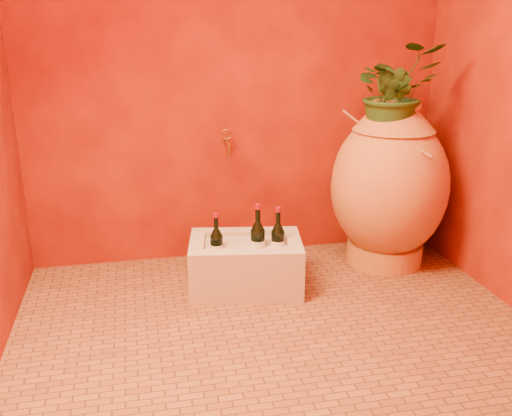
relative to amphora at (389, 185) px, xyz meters
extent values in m
plane|color=brown|center=(-0.85, -0.65, -0.49)|extent=(2.50, 2.50, 0.00)
cube|color=#600C05|center=(-0.85, 0.35, 0.76)|extent=(2.50, 0.02, 2.50)
cylinder|color=#B37D32|center=(0.00, 0.00, -0.43)|extent=(0.54, 0.54, 0.13)
ellipsoid|color=#B37D32|center=(0.00, 0.00, -0.01)|extent=(0.82, 0.82, 0.86)
cone|color=#B37D32|center=(0.00, 0.00, 0.39)|extent=(0.56, 0.56, 0.13)
torus|color=#B37D32|center=(0.00, 0.00, 0.47)|extent=(0.35, 0.35, 0.05)
cylinder|color=olive|center=(-0.08, -0.05, 0.27)|extent=(0.40, 0.33, 0.34)
cylinder|color=olive|center=(-0.02, -0.12, 0.31)|extent=(0.19, 0.44, 0.15)
cylinder|color=olive|center=(0.10, -0.08, 0.33)|extent=(0.19, 0.36, 0.20)
cube|color=#B9AE99|center=(-0.90, -0.17, -0.36)|extent=(0.67, 0.51, 0.25)
cube|color=#B9AE99|center=(-0.90, 0.00, -0.22)|extent=(0.61, 0.18, 0.03)
cube|color=#B9AE99|center=(-0.90, -0.34, -0.22)|extent=(0.61, 0.18, 0.03)
cube|color=#B9AE99|center=(-1.17, -0.17, -0.22)|extent=(0.12, 0.26, 0.03)
cube|color=#B9AE99|center=(-0.64, -0.17, -0.22)|extent=(0.12, 0.26, 0.03)
cylinder|color=black|center=(-1.06, -0.18, -0.25)|extent=(0.07, 0.07, 0.16)
cone|color=black|center=(-1.06, -0.18, -0.15)|extent=(0.07, 0.07, 0.05)
cylinder|color=black|center=(-1.06, -0.18, -0.09)|extent=(0.02, 0.02, 0.06)
cylinder|color=maroon|center=(-1.06, -0.18, -0.05)|extent=(0.03, 0.03, 0.02)
cylinder|color=silver|center=(-1.06, -0.18, -0.25)|extent=(0.07, 0.07, 0.07)
cylinder|color=black|center=(-0.84, -0.20, -0.24)|extent=(0.08, 0.08, 0.19)
cone|color=black|center=(-0.84, -0.20, -0.12)|extent=(0.08, 0.08, 0.05)
cylinder|color=black|center=(-0.84, -0.20, -0.06)|extent=(0.03, 0.03, 0.07)
cylinder|color=maroon|center=(-0.84, -0.20, -0.01)|extent=(0.03, 0.03, 0.03)
cylinder|color=silver|center=(-0.84, -0.20, -0.24)|extent=(0.08, 0.08, 0.08)
cylinder|color=black|center=(-0.73, -0.21, -0.25)|extent=(0.07, 0.07, 0.18)
cone|color=black|center=(-0.73, -0.21, -0.14)|extent=(0.07, 0.07, 0.05)
cylinder|color=black|center=(-0.73, -0.21, -0.08)|extent=(0.03, 0.03, 0.07)
cylinder|color=maroon|center=(-0.73, -0.21, -0.03)|extent=(0.03, 0.03, 0.02)
cylinder|color=silver|center=(-0.73, -0.21, -0.25)|extent=(0.08, 0.08, 0.08)
cylinder|color=olive|center=(-0.92, 0.28, 0.24)|extent=(0.02, 0.13, 0.02)
cylinder|color=olive|center=(-0.92, 0.22, 0.20)|extent=(0.02, 0.02, 0.08)
torus|color=olive|center=(-0.92, 0.28, 0.29)|extent=(0.07, 0.01, 0.07)
cylinder|color=olive|center=(-0.92, 0.28, 0.26)|extent=(0.01, 0.01, 0.05)
imported|color=#1E4819|center=(-0.01, -0.01, 0.55)|extent=(0.51, 0.45, 0.54)
imported|color=#1E4819|center=(-0.05, -0.06, 0.48)|extent=(0.27, 0.29, 0.42)
camera|label=1|loc=(-1.47, -3.00, 0.93)|focal=40.00mm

